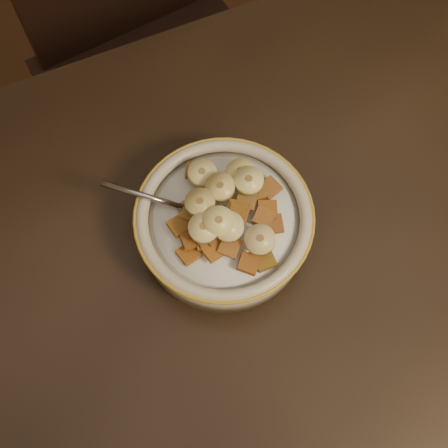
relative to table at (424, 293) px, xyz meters
name	(u,v)px	position (x,y,z in m)	size (l,w,h in m)	color
floor	(318,385)	(0.00, 0.00, -0.78)	(4.00, 4.50, 0.10)	#422816
table	(424,293)	(0.00, 0.00, 0.00)	(1.40, 0.90, 0.04)	black
chair	(166,83)	(-0.11, 0.58, -0.26)	(0.42, 0.42, 0.94)	black
cereal_bowl	(224,227)	(-0.18, 0.15, 0.04)	(0.18, 0.18, 0.04)	beige
milk	(224,219)	(-0.18, 0.15, 0.06)	(0.15, 0.15, 0.00)	white
spoon	(197,211)	(-0.20, 0.17, 0.07)	(0.03, 0.04, 0.01)	#90969E
cereal_square_0	(213,250)	(-0.21, 0.12, 0.08)	(0.02, 0.02, 0.01)	#97571E
cereal_square_1	(210,234)	(-0.20, 0.13, 0.08)	(0.02, 0.02, 0.01)	brown
cereal_square_2	(263,187)	(-0.13, 0.16, 0.07)	(0.02, 0.02, 0.01)	brown
cereal_square_3	(202,235)	(-0.21, 0.13, 0.08)	(0.02, 0.02, 0.01)	brown
cereal_square_4	(237,177)	(-0.15, 0.18, 0.08)	(0.02, 0.02, 0.01)	#935A23
cereal_square_5	(265,260)	(-0.16, 0.09, 0.07)	(0.02, 0.02, 0.01)	brown
cereal_square_6	(249,263)	(-0.18, 0.09, 0.07)	(0.02, 0.02, 0.01)	brown
cereal_square_7	(238,215)	(-0.17, 0.14, 0.09)	(0.02, 0.02, 0.01)	brown
cereal_square_8	(264,217)	(-0.14, 0.13, 0.08)	(0.02, 0.02, 0.01)	#9B5E2A
cereal_square_9	(230,247)	(-0.19, 0.11, 0.08)	(0.02, 0.02, 0.01)	#91551F
cereal_square_10	(189,254)	(-0.23, 0.12, 0.07)	(0.02, 0.02, 0.01)	#9E5F1D
cereal_square_11	(257,192)	(-0.14, 0.16, 0.08)	(0.02, 0.02, 0.01)	brown
cereal_square_12	(247,200)	(-0.15, 0.15, 0.08)	(0.02, 0.02, 0.01)	olive
cereal_square_13	(205,240)	(-0.21, 0.13, 0.08)	(0.02, 0.02, 0.01)	#996634
cereal_square_14	(270,188)	(-0.12, 0.16, 0.07)	(0.02, 0.02, 0.01)	#9D6630
cereal_square_15	(237,210)	(-0.17, 0.14, 0.09)	(0.02, 0.02, 0.01)	#8C571A
cereal_square_16	(195,171)	(-0.19, 0.21, 0.07)	(0.02, 0.02, 0.01)	brown
cereal_square_17	(273,224)	(-0.14, 0.12, 0.07)	(0.02, 0.02, 0.01)	brown
cereal_square_18	(191,239)	(-0.22, 0.14, 0.08)	(0.02, 0.02, 0.01)	brown
cereal_square_19	(179,226)	(-0.23, 0.16, 0.07)	(0.02, 0.02, 0.01)	brown
cereal_square_20	(191,213)	(-0.21, 0.16, 0.08)	(0.02, 0.02, 0.01)	#99632E
cereal_square_21	(267,210)	(-0.14, 0.13, 0.07)	(0.02, 0.02, 0.01)	brown
banana_slice_0	(229,227)	(-0.18, 0.13, 0.09)	(0.03, 0.03, 0.01)	#EFDD90
banana_slice_1	(219,222)	(-0.19, 0.13, 0.10)	(0.03, 0.03, 0.01)	#F1E68D
banana_slice_2	(260,240)	(-0.16, 0.10, 0.09)	(0.03, 0.03, 0.01)	#DBC486
banana_slice_3	(220,187)	(-0.17, 0.17, 0.09)	(0.03, 0.03, 0.01)	#EDCE72
banana_slice_4	(240,173)	(-0.15, 0.18, 0.09)	(0.03, 0.03, 0.01)	#FFF385
banana_slice_5	(249,181)	(-0.14, 0.17, 0.09)	(0.03, 0.03, 0.01)	beige
banana_slice_6	(202,173)	(-0.18, 0.20, 0.08)	(0.03, 0.03, 0.01)	#F5D67E
banana_slice_7	(200,203)	(-0.20, 0.16, 0.09)	(0.03, 0.03, 0.01)	tan
banana_slice_8	(204,228)	(-0.21, 0.13, 0.09)	(0.03, 0.03, 0.01)	#F1D779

